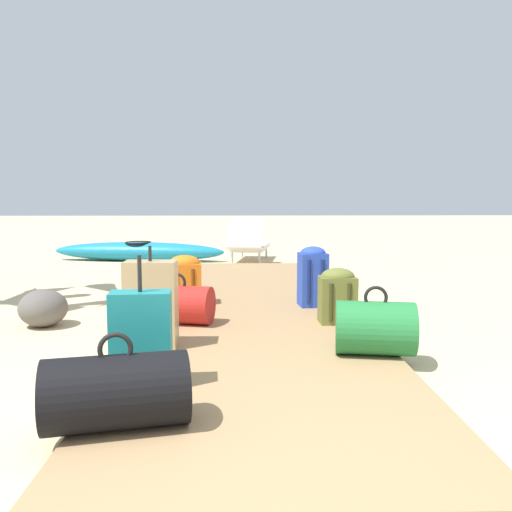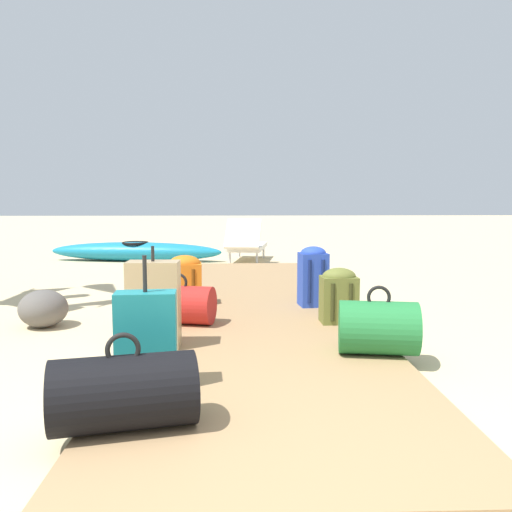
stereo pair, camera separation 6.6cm
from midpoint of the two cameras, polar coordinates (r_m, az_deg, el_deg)
ground_plane at (r=4.74m, az=0.63°, el=-8.04°), size 60.00×60.00×0.00m
boardwalk at (r=5.42m, az=0.36°, el=-5.77°), size 1.90×7.12×0.08m
duffel_bag_green at (r=3.86m, az=12.99°, el=-7.44°), size 0.59×0.45×0.48m
duffel_bag_red at (r=4.72m, az=-7.94°, el=-5.09°), size 0.66×0.45×0.44m
backpack_blue at (r=5.43m, az=6.39°, el=-1.99°), size 0.30×0.30×0.60m
suitcase_teal at (r=3.17m, az=-11.49°, el=-8.66°), size 0.35×0.20×0.77m
backpack_orange at (r=5.53m, az=-7.22°, el=-2.38°), size 0.36×0.30×0.50m
suitcase_tan at (r=3.98m, az=-10.60°, el=-5.05°), size 0.37×0.22×0.74m
duffel_bag_black at (r=2.68m, az=-13.86°, el=-13.78°), size 0.73×0.49×0.46m
backpack_olive at (r=4.74m, az=9.03°, el=-4.01°), size 0.32×0.26×0.48m
lounge_chair at (r=9.78m, az=-0.55°, el=1.31°), size 0.83×1.61×0.79m
kayak at (r=10.14m, az=-12.16°, el=0.49°), size 3.25×0.97×0.36m
rock_left_mid at (r=5.25m, az=-21.30°, el=-5.16°), size 0.60×0.60×0.34m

